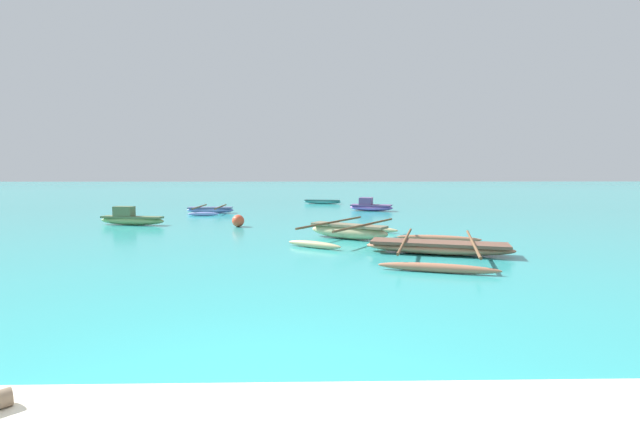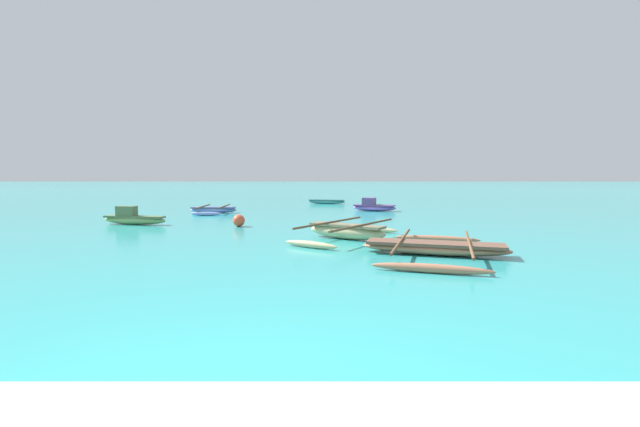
# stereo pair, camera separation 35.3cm
# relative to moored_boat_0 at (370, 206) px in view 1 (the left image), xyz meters

# --- Properties ---
(moored_boat_0) EXTENTS (2.63, 1.61, 0.76)m
(moored_boat_0) POSITION_rel_moored_boat_0_xyz_m (0.00, 0.00, 0.00)
(moored_boat_0) COLOR #A467CE
(moored_boat_0) RESTS_ON ground_plane
(moored_boat_1) EXTENTS (3.86, 4.54, 0.54)m
(moored_boat_1) POSITION_rel_moored_boat_0_xyz_m (-2.20, -10.66, -0.01)
(moored_boat_1) COLOR tan
(moored_boat_1) RESTS_ON ground_plane
(moored_boat_2) EXTENTS (2.76, 1.15, 0.30)m
(moored_boat_2) POSITION_rel_moored_boat_0_xyz_m (-2.60, 5.90, -0.10)
(moored_boat_2) COLOR teal
(moored_boat_2) RESTS_ON ground_plane
(moored_boat_3) EXTENTS (2.53, 3.37, 0.38)m
(moored_boat_3) POSITION_rel_moored_boat_0_xyz_m (-8.87, -1.24, -0.09)
(moored_boat_3) COLOR #8794E2
(moored_boat_3) RESTS_ON ground_plane
(moored_boat_4) EXTENTS (2.91, 1.05, 0.77)m
(moored_boat_4) POSITION_rel_moored_boat_0_xyz_m (-10.90, -6.62, 0.00)
(moored_boat_4) COLOR #86A762
(moored_boat_4) RESTS_ON ground_plane
(moored_boat_5) EXTENTS (3.88, 5.15, 0.38)m
(moored_boat_5) POSITION_rel_moored_boat_0_xyz_m (-0.06, -13.36, -0.09)
(moored_boat_5) COLOR #B06F51
(moored_boat_5) RESTS_ON ground_plane
(mooring_buoy_0) EXTENTS (0.49, 0.49, 0.49)m
(mooring_buoy_0) POSITION_rel_moored_boat_0_xyz_m (-6.33, -7.35, -0.02)
(mooring_buoy_0) COLOR #E54C2D
(mooring_buoy_0) RESTS_ON ground_plane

